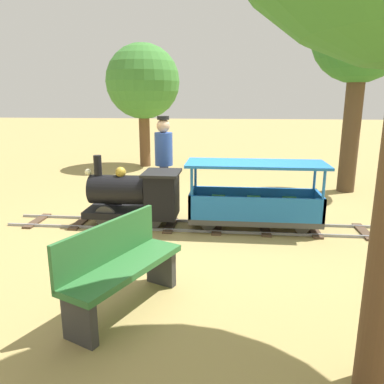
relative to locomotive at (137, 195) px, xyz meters
name	(u,v)px	position (x,y,z in m)	size (l,w,h in m)	color
ground_plane	(210,228)	(0.00, -1.13, -0.49)	(60.00, 60.00, 0.00)	#A38C51
track	(194,226)	(0.00, -0.87, -0.47)	(0.68, 5.70, 0.04)	gray
locomotive	(137,195)	(0.00, 0.00, 0.00)	(0.64, 1.45, 1.04)	black
passenger_car	(254,202)	(0.00, -1.77, -0.06)	(0.74, 2.00, 0.97)	#3F3F3F
conductor_person	(164,156)	(0.82, -0.28, 0.47)	(0.30, 0.30, 1.62)	#282D47
park_bench	(120,267)	(-2.31, -0.42, -0.07)	(1.35, 0.90, 0.82)	#2D6B33
oak_tree_far	(361,38)	(2.59, -3.83, 2.54)	(1.86, 1.86, 4.04)	#4C3823
oak_tree_distant	(143,82)	(5.12, 1.02, 1.83)	(2.02, 2.02, 3.35)	brown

